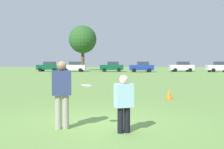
{
  "coord_description": "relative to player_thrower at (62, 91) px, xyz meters",
  "views": [
    {
      "loc": [
        1.21,
        -7.53,
        1.7
      ],
      "look_at": [
        0.37,
        1.73,
        1.29
      ],
      "focal_mm": 44.21,
      "sensor_mm": 36.0,
      "label": 1
    }
  ],
  "objects": [
    {
      "name": "parked_car_near_left",
      "position": [
        -14.66,
        43.6,
        -0.05
      ],
      "size": [
        4.31,
        2.44,
        1.82
      ],
      "color": "#0C4C2D",
      "rests_on": "ground"
    },
    {
      "name": "ground_plane",
      "position": [
        0.69,
        0.72,
        -0.97
      ],
      "size": [
        191.24,
        191.24,
        0.0
      ],
      "primitive_type": "plane",
      "color": "#6B9347"
    },
    {
      "name": "traffic_cone",
      "position": [
        3.37,
        5.97,
        -0.74
      ],
      "size": [
        0.32,
        0.32,
        0.48
      ],
      "color": "#D8590C",
      "rests_on": "ground"
    },
    {
      "name": "parked_car_mid_left",
      "position": [
        -9.38,
        41.92,
        -0.05
      ],
      "size": [
        4.31,
        2.44,
        1.82
      ],
      "color": "silver",
      "rests_on": "ground"
    },
    {
      "name": "player_thrower",
      "position": [
        0.0,
        0.0,
        0.0
      ],
      "size": [
        0.53,
        0.38,
        1.73
      ],
      "color": "gray",
      "rests_on": "ground"
    },
    {
      "name": "parked_car_center",
      "position": [
        -2.63,
        42.84,
        -0.05
      ],
      "size": [
        4.31,
        2.44,
        1.82
      ],
      "color": "#0C4C2D",
      "rests_on": "ground"
    },
    {
      "name": "parked_car_mid_right",
      "position": [
        2.7,
        41.46,
        -0.05
      ],
      "size": [
        4.31,
        2.44,
        1.82
      ],
      "color": "navy",
      "rests_on": "ground"
    },
    {
      "name": "frisbee",
      "position": [
        0.64,
        -0.01,
        0.15
      ],
      "size": [
        0.27,
        0.27,
        0.06
      ],
      "color": "white"
    },
    {
      "name": "parked_car_far_right",
      "position": [
        16.22,
        42.82,
        -0.05
      ],
      "size": [
        4.31,
        2.44,
        1.82
      ],
      "color": "silver",
      "rests_on": "ground"
    },
    {
      "name": "parked_car_near_right",
      "position": [
        9.9,
        43.61,
        -0.05
      ],
      "size": [
        4.31,
        2.44,
        1.82
      ],
      "color": "silver",
      "rests_on": "ground"
    },
    {
      "name": "tree_west_maple",
      "position": [
        -9.3,
        49.42,
        5.41
      ],
      "size": [
        5.71,
        5.71,
        9.28
      ],
      "color": "brown",
      "rests_on": "ground"
    },
    {
      "name": "player_defender",
      "position": [
        1.58,
        -0.23,
        -0.2
      ],
      "size": [
        0.5,
        0.4,
        1.4
      ],
      "color": "black",
      "rests_on": "ground"
    }
  ]
}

